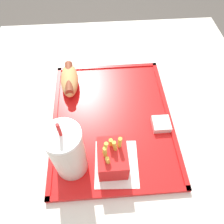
{
  "coord_description": "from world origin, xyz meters",
  "views": [
    {
      "loc": [
        -0.34,
        0.05,
        1.3
      ],
      "look_at": [
        0.01,
        0.02,
        0.81
      ],
      "focal_mm": 35.0,
      "sensor_mm": 36.0,
      "label": 1
    }
  ],
  "objects_px": {
    "soda_cup": "(67,152)",
    "hot_dog_far": "(69,80)",
    "fries_carton": "(112,158)",
    "sauce_cup_mayo": "(161,124)"
  },
  "relations": [
    {
      "from": "soda_cup",
      "to": "hot_dog_far",
      "type": "height_order",
      "value": "soda_cup"
    },
    {
      "from": "fries_carton",
      "to": "sauce_cup_mayo",
      "type": "xyz_separation_m",
      "value": [
        0.1,
        -0.14,
        -0.03
      ]
    },
    {
      "from": "soda_cup",
      "to": "sauce_cup_mayo",
      "type": "xyz_separation_m",
      "value": [
        0.1,
        -0.24,
        -0.07
      ]
    },
    {
      "from": "hot_dog_far",
      "to": "fries_carton",
      "type": "xyz_separation_m",
      "value": [
        -0.27,
        -0.11,
        0.01
      ]
    },
    {
      "from": "soda_cup",
      "to": "hot_dog_far",
      "type": "xyz_separation_m",
      "value": [
        0.27,
        0.01,
        -0.05
      ]
    },
    {
      "from": "hot_dog_far",
      "to": "soda_cup",
      "type": "bearing_deg",
      "value": -177.0
    },
    {
      "from": "soda_cup",
      "to": "fries_carton",
      "type": "xyz_separation_m",
      "value": [
        -0.0,
        -0.1,
        -0.04
      ]
    },
    {
      "from": "soda_cup",
      "to": "fries_carton",
      "type": "height_order",
      "value": "soda_cup"
    },
    {
      "from": "hot_dog_far",
      "to": "sauce_cup_mayo",
      "type": "relative_size",
      "value": 2.86
    },
    {
      "from": "soda_cup",
      "to": "sauce_cup_mayo",
      "type": "height_order",
      "value": "soda_cup"
    }
  ]
}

